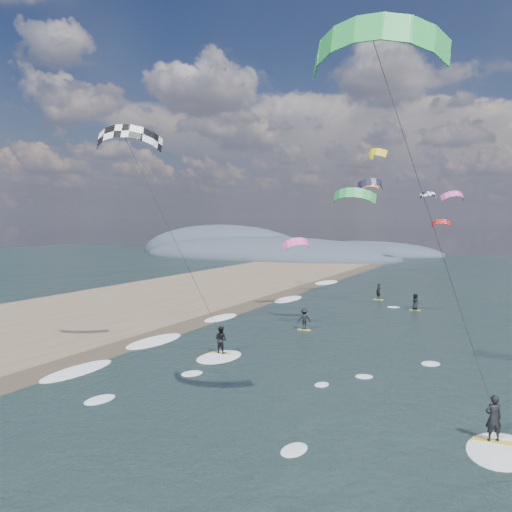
% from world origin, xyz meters
% --- Properties ---
extents(ground, '(260.00, 260.00, 0.00)m').
position_xyz_m(ground, '(0.00, 0.00, 0.00)').
color(ground, black).
rests_on(ground, ground).
extents(wet_sand_strip, '(3.00, 240.00, 0.00)m').
position_xyz_m(wet_sand_strip, '(-12.00, 10.00, 0.00)').
color(wet_sand_strip, '#382D23').
rests_on(wet_sand_strip, ground).
extents(coastal_hills, '(80.00, 41.00, 15.00)m').
position_xyz_m(coastal_hills, '(-44.84, 107.86, 0.00)').
color(coastal_hills, '#3D4756').
rests_on(coastal_hills, ground).
extents(kitesurfer_near_a, '(8.02, 8.41, 16.74)m').
position_xyz_m(kitesurfer_near_a, '(10.12, -0.24, 13.15)').
color(kitesurfer_near_a, gold).
rests_on(kitesurfer_near_a, ground).
extents(kitesurfer_near_b, '(7.34, 8.84, 15.59)m').
position_xyz_m(kitesurfer_near_b, '(-6.85, 9.25, 10.47)').
color(kitesurfer_near_b, gold).
rests_on(kitesurfer_near_b, ground).
extents(far_kitesurfers, '(7.89, 21.06, 1.85)m').
position_xyz_m(far_kitesurfers, '(0.03, 31.96, 0.90)').
color(far_kitesurfers, gold).
rests_on(far_kitesurfers, ground).
extents(bg_kite_field, '(15.49, 68.24, 11.53)m').
position_xyz_m(bg_kite_field, '(-0.62, 53.38, 12.38)').
color(bg_kite_field, yellow).
rests_on(bg_kite_field, ground).
extents(shoreline_surf, '(2.40, 79.40, 0.11)m').
position_xyz_m(shoreline_surf, '(-10.80, 14.75, 0.00)').
color(shoreline_surf, white).
rests_on(shoreline_surf, ground).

